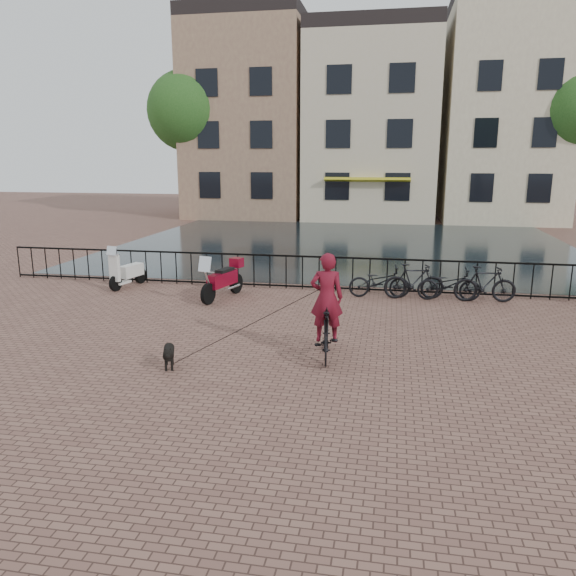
% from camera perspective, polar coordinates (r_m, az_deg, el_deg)
% --- Properties ---
extents(ground, '(100.00, 100.00, 0.00)m').
position_cam_1_polar(ground, '(9.37, -3.46, -11.32)').
color(ground, brown).
rests_on(ground, ground).
extents(canal_water, '(20.00, 20.00, 0.00)m').
position_cam_1_polar(canal_water, '(25.94, 5.87, 4.48)').
color(canal_water, black).
rests_on(canal_water, ground).
extents(railing, '(20.00, 0.05, 1.02)m').
position_cam_1_polar(railing, '(16.74, 3.17, 1.50)').
color(railing, black).
rests_on(railing, ground).
extents(canal_house_left, '(7.50, 9.00, 12.80)m').
position_cam_1_polar(canal_house_left, '(39.53, -3.60, 16.77)').
color(canal_house_left, '#855E4D').
rests_on(canal_house_left, ground).
extents(canal_house_mid, '(8.00, 9.50, 11.80)m').
position_cam_1_polar(canal_house_mid, '(38.35, 8.56, 16.02)').
color(canal_house_mid, beige).
rests_on(canal_house_mid, ground).
extents(canal_house_right, '(7.00, 9.00, 13.30)m').
position_cam_1_polar(canal_house_right, '(38.89, 20.96, 16.40)').
color(canal_house_right, '#C1AF8F').
rests_on(canal_house_right, ground).
extents(tree_far_left, '(5.04, 5.04, 9.27)m').
position_cam_1_polar(tree_far_left, '(37.73, -10.19, 17.28)').
color(tree_far_left, black).
rests_on(tree_far_left, ground).
extents(cyclist, '(0.83, 1.84, 2.46)m').
position_cam_1_polar(cyclist, '(10.98, 3.93, -2.44)').
color(cyclist, black).
rests_on(cyclist, ground).
extents(dog, '(0.48, 0.77, 0.49)m').
position_cam_1_polar(dog, '(10.85, -12.01, -6.70)').
color(dog, black).
rests_on(dog, ground).
extents(motorcycle, '(0.95, 1.94, 1.35)m').
position_cam_1_polar(motorcycle, '(15.75, -6.69, 1.33)').
color(motorcycle, maroon).
rests_on(motorcycle, ground).
extents(scooter, '(0.75, 1.55, 1.38)m').
position_cam_1_polar(scooter, '(17.75, -15.99, 2.29)').
color(scooter, silver).
rests_on(scooter, ground).
extents(parked_bike_0, '(1.77, 0.80, 0.90)m').
position_cam_1_polar(parked_bike_0, '(16.04, 9.27, 0.64)').
color(parked_bike_0, black).
rests_on(parked_bike_0, ground).
extents(parked_bike_1, '(1.72, 0.72, 1.00)m').
position_cam_1_polar(parked_bike_1, '(16.03, 12.67, 0.66)').
color(parked_bike_1, black).
rests_on(parked_bike_1, ground).
extents(parked_bike_2, '(1.75, 0.71, 0.90)m').
position_cam_1_polar(parked_bike_2, '(16.11, 16.04, 0.35)').
color(parked_bike_2, black).
rests_on(parked_bike_2, ground).
extents(parked_bike_3, '(1.70, 0.60, 1.00)m').
position_cam_1_polar(parked_bike_3, '(16.22, 19.38, 0.37)').
color(parked_bike_3, black).
rests_on(parked_bike_3, ground).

